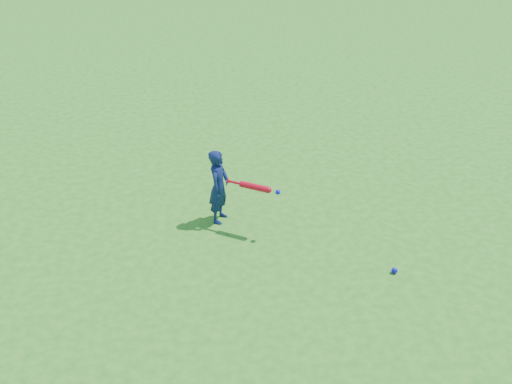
# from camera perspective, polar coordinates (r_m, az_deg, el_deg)

# --- Properties ---
(ground) EXTENTS (80.00, 80.00, 0.00)m
(ground) POSITION_cam_1_polar(r_m,az_deg,el_deg) (6.80, -2.31, -5.19)
(ground) COLOR #29751C
(ground) RESTS_ON ground
(child) EXTENTS (0.35, 0.41, 0.97)m
(child) POSITION_cam_1_polar(r_m,az_deg,el_deg) (7.00, -3.73, 0.56)
(child) COLOR #101C4D
(child) RESTS_ON ground
(ground_ball_blue) EXTENTS (0.07, 0.07, 0.07)m
(ground_ball_blue) POSITION_cam_1_polar(r_m,az_deg,el_deg) (6.51, 13.67, -7.65)
(ground_ball_blue) COLOR #0E0BC9
(ground_ball_blue) RESTS_ON ground
(bat_swing) EXTENTS (0.60, 0.38, 0.08)m
(bat_swing) POSITION_cam_1_polar(r_m,az_deg,el_deg) (6.69, 0.07, 0.47)
(bat_swing) COLOR red
(bat_swing) RESTS_ON ground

